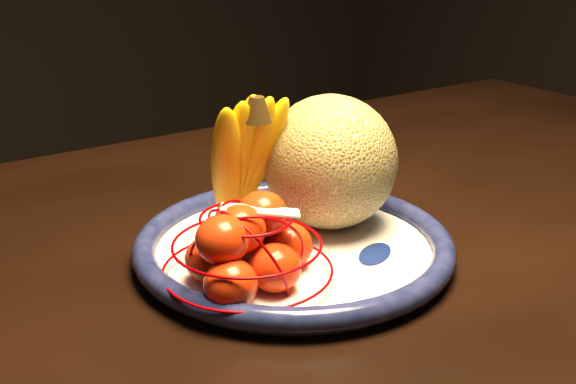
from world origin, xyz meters
TOP-DOWN VIEW (x-y plane):
  - dining_table at (0.10, 0.08)m, footprint 1.49×0.93m
  - fruit_bowl at (-0.04, 0.04)m, footprint 0.33×0.33m
  - cantaloupe at (0.03, 0.06)m, footprint 0.15×0.15m
  - banana_bunch at (-0.06, 0.10)m, footprint 0.11×0.10m
  - mandarin_bag at (-0.12, 0.01)m, footprint 0.19×0.19m
  - price_tag at (-0.11, 0.00)m, footprint 0.07×0.06m

SIDE VIEW (x-z plane):
  - dining_table at x=0.10m, z-range 0.29..1.01m
  - fruit_bowl at x=-0.04m, z-range 0.73..0.75m
  - mandarin_bag at x=-0.12m, z-range 0.72..0.82m
  - price_tag at x=-0.11m, z-range 0.80..0.82m
  - cantaloupe at x=0.03m, z-range 0.74..0.88m
  - banana_bunch at x=-0.06m, z-range 0.74..0.91m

